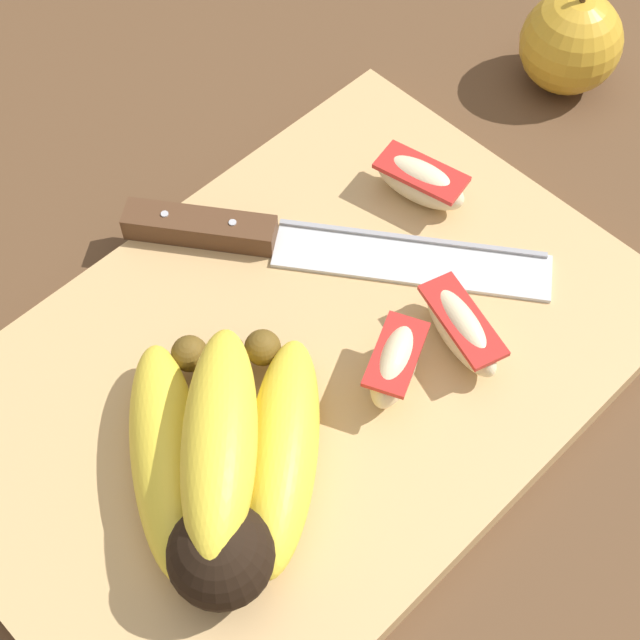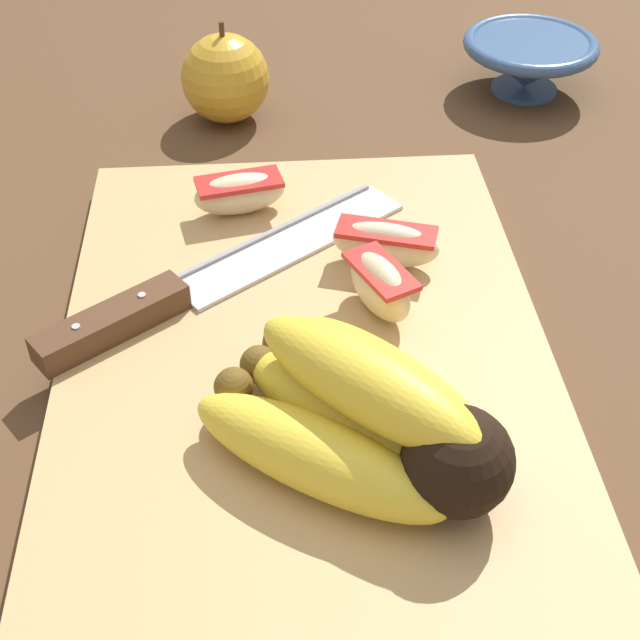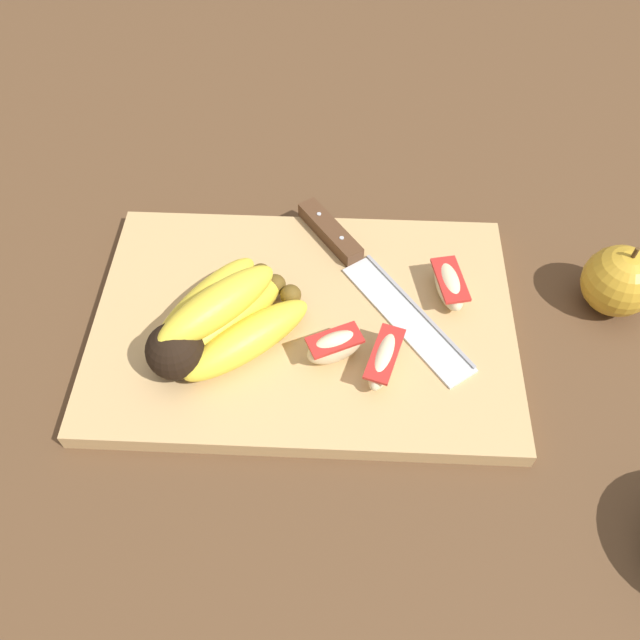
% 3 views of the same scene
% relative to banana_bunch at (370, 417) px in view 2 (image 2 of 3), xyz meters
% --- Properties ---
extents(ground_plane, '(6.00, 6.00, 0.00)m').
position_rel_banana_bunch_xyz_m(ground_plane, '(-0.08, -0.04, -0.05)').
color(ground_plane, brown).
extents(cutting_board, '(0.43, 0.29, 0.02)m').
position_rel_banana_bunch_xyz_m(cutting_board, '(-0.09, -0.03, -0.04)').
color(cutting_board, tan).
rests_on(cutting_board, ground_plane).
extents(banana_bunch, '(0.17, 0.18, 0.07)m').
position_rel_banana_bunch_xyz_m(banana_bunch, '(0.00, 0.00, 0.00)').
color(banana_bunch, black).
rests_on(banana_bunch, cutting_board).
extents(chefs_knife, '(0.19, 0.24, 0.02)m').
position_rel_banana_bunch_xyz_m(chefs_knife, '(-0.13, -0.11, -0.02)').
color(chefs_knife, silver).
rests_on(chefs_knife, cutting_board).
extents(apple_wedge_near, '(0.04, 0.07, 0.03)m').
position_rel_banana_bunch_xyz_m(apple_wedge_near, '(-0.16, 0.03, -0.01)').
color(apple_wedge_near, beige).
rests_on(apple_wedge_near, cutting_board).
extents(apple_wedge_middle, '(0.04, 0.07, 0.03)m').
position_rel_banana_bunch_xyz_m(apple_wedge_middle, '(-0.23, -0.07, -0.01)').
color(apple_wedge_middle, beige).
rests_on(apple_wedge_middle, cutting_board).
extents(apple_wedge_far, '(0.06, 0.05, 0.04)m').
position_rel_banana_bunch_xyz_m(apple_wedge_far, '(-0.12, 0.02, -0.01)').
color(apple_wedge_far, beige).
rests_on(apple_wedge_far, cutting_board).
extents(whole_apple, '(0.08, 0.08, 0.09)m').
position_rel_banana_bunch_xyz_m(whole_apple, '(-0.41, -0.08, -0.01)').
color(whole_apple, gold).
rests_on(whole_apple, ground_plane).
extents(ceramic_bowl, '(0.12, 0.12, 0.05)m').
position_rel_banana_bunch_xyz_m(ceramic_bowl, '(-0.44, 0.20, -0.02)').
color(ceramic_bowl, '#385684').
rests_on(ceramic_bowl, ground_plane).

